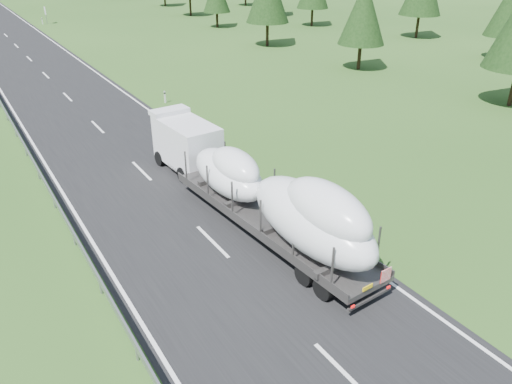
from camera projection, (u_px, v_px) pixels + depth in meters
ground at (345, 374)px, 15.60m from camera, size 400.00×400.00×0.00m
highway_sign at (45, 12)px, 78.70m from camera, size 0.08×0.90×2.60m
boat_truck at (256, 187)px, 22.72m from camera, size 3.29×17.60×4.06m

